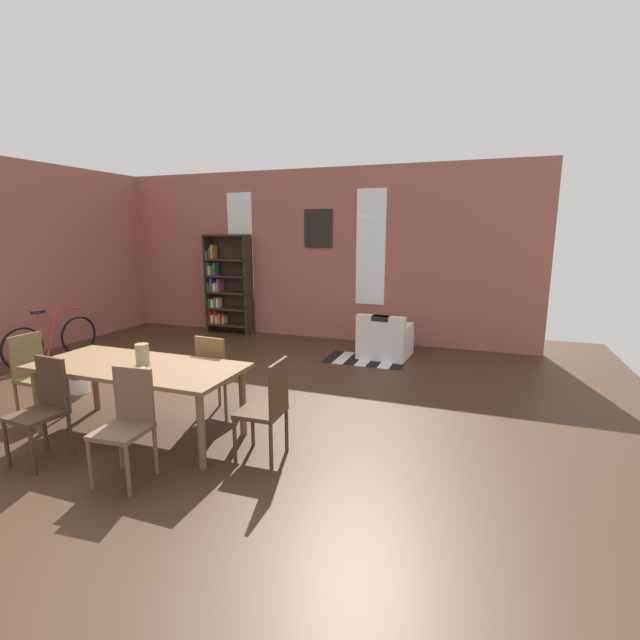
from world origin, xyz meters
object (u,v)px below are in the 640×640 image
bicycle_second (52,340)px  dining_chair_far_right (217,373)px  dining_chair_near_right (127,421)px  armchair_white (385,341)px  dining_table (138,372)px  dining_chair_near_left (43,406)px  bookshelf_tall (226,285)px  potted_plant_by_shelf (78,374)px  dining_chair_head_left (36,373)px  vase_on_table (142,355)px  dining_chair_head_right (268,406)px

bicycle_second → dining_chair_far_right: bearing=-15.3°
dining_chair_near_right → dining_chair_far_right: (-0.00, 1.39, 0.00)m
dining_chair_near_right → armchair_white: dining_chair_near_right is taller
dining_table → dining_chair_near_left: (-0.48, -0.69, -0.17)m
dining_table → armchair_white: size_ratio=2.57×
dining_chair_near_right → bicycle_second: (-3.81, 2.43, -0.18)m
dining_table → bicycle_second: bearing=152.4°
dining_table → bookshelf_tall: bookshelf_tall is taller
bicycle_second → potted_plant_by_shelf: size_ratio=3.51×
bicycle_second → dining_chair_head_left: bearing=-43.0°
dining_chair_head_left → armchair_white: 4.98m
armchair_white → potted_plant_by_shelf: bearing=-138.1°
armchair_white → bookshelf_tall: bearing=167.9°
vase_on_table → armchair_white: 4.20m
vase_on_table → dining_chair_far_right: size_ratio=0.24×
dining_chair_near_left → bookshelf_tall: (-1.26, 5.24, 0.47)m
dining_chair_head_left → bicycle_second: dining_chair_head_left is taller
bookshelf_tall → armchair_white: (3.51, -0.75, -0.71)m
dining_chair_near_right → bicycle_second: size_ratio=0.58×
dining_chair_head_left → dining_chair_near_left: size_ratio=1.00×
dining_chair_head_left → armchair_white: dining_chair_head_left is taller
dining_chair_near_right → dining_chair_head_right: (0.98, 0.70, 0.00)m
dining_chair_head_right → dining_chair_head_left: bearing=180.0°
bicycle_second → dining_chair_near_right: bearing=-32.5°
vase_on_table → potted_plant_by_shelf: vase_on_table is taller
dining_chair_head_left → potted_plant_by_shelf: bearing=105.1°
dining_table → dining_chair_head_left: bearing=179.9°
dining_chair_head_right → armchair_white: bearing=85.5°
dining_chair_near_left → dining_chair_head_left: bearing=144.6°
dining_table → dining_chair_near_left: 0.86m
bookshelf_tall → potted_plant_by_shelf: size_ratio=4.32×
bookshelf_tall → bicycle_second: size_ratio=1.23×
vase_on_table → bicycle_second: size_ratio=0.14×
armchair_white → vase_on_table: bearing=-113.9°
dining_chair_head_right → potted_plant_by_shelf: (-3.12, 0.73, -0.26)m
dining_chair_far_right → dining_chair_head_right: 1.20m
dining_table → potted_plant_by_shelf: size_ratio=4.64×
bookshelf_tall → dining_table: bearing=-69.0°
dining_chair_head_right → armchair_white: size_ratio=1.12×
armchair_white → bicycle_second: 5.48m
dining_chair_far_right → armchair_white: size_ratio=1.12×
dining_chair_head_right → potted_plant_by_shelf: dining_chair_head_right is taller
dining_chair_far_right → dining_chair_near_left: 1.69m
potted_plant_by_shelf → dining_chair_far_right: bearing=-1.0°
dining_chair_far_right → bicycle_second: size_ratio=0.58×
vase_on_table → dining_chair_far_right: bearing=59.4°
vase_on_table → dining_chair_head_left: (-1.54, 0.00, -0.36)m
dining_chair_near_right → bookshelf_tall: 5.72m
dining_chair_head_right → dining_chair_near_left: size_ratio=1.00×
potted_plant_by_shelf → bicycle_second: bearing=148.9°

